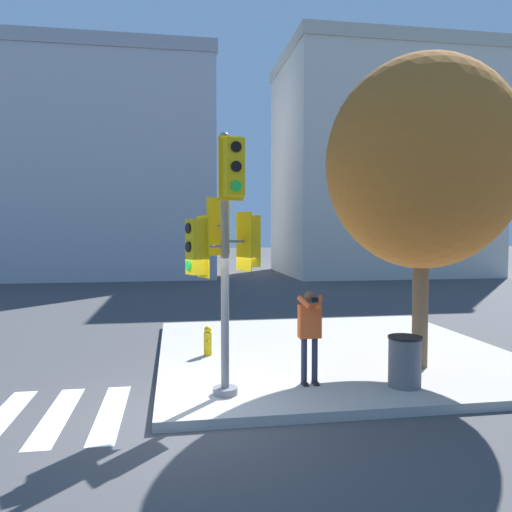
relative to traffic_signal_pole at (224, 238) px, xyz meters
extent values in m
plane|color=#424244|center=(-0.68, -0.60, -2.84)|extent=(160.00, 160.00, 0.00)
cube|color=#ADA89E|center=(2.82, 2.90, -2.75)|extent=(8.00, 8.00, 0.17)
cube|color=silver|center=(-1.88, -0.10, -2.83)|extent=(0.41, 2.66, 0.01)
cube|color=silver|center=(-2.71, -0.10, -2.83)|extent=(0.41, 2.66, 0.01)
cube|color=silver|center=(-3.54, -0.10, -2.83)|extent=(0.41, 2.66, 0.01)
cylinder|color=slate|center=(0.01, -0.01, -2.61)|extent=(0.43, 0.43, 0.12)
cylinder|color=slate|center=(0.01, -0.01, -0.45)|extent=(0.14, 0.14, 4.20)
sphere|color=slate|center=(0.01, -0.01, 1.69)|extent=(0.15, 0.15, 0.15)
cylinder|color=slate|center=(-0.04, 0.23, 0.20)|extent=(0.11, 0.35, 0.05)
cube|color=#E5B70C|center=(-0.09, 0.52, 0.20)|extent=(0.34, 0.29, 0.90)
cube|color=#E5B70C|center=(-0.07, 0.39, 0.20)|extent=(0.42, 0.10, 1.02)
cylinder|color=black|center=(-0.11, 0.65, 0.50)|extent=(0.17, 0.06, 0.17)
cylinder|color=black|center=(-0.11, 0.65, 0.20)|extent=(0.17, 0.06, 0.17)
cylinder|color=green|center=(-0.11, 0.65, -0.10)|extent=(0.17, 0.06, 0.17)
cylinder|color=slate|center=(0.05, -0.25, 1.12)|extent=(0.11, 0.35, 0.05)
cube|color=#E5B70C|center=(0.10, -0.54, 1.12)|extent=(0.34, 0.29, 0.90)
cube|color=#E5B70C|center=(0.07, -0.41, 1.12)|extent=(0.42, 0.10, 1.02)
cylinder|color=black|center=(0.12, -0.67, 1.42)|extent=(0.17, 0.06, 0.17)
cylinder|color=black|center=(0.12, -0.67, 1.12)|extent=(0.17, 0.06, 0.17)
cylinder|color=green|center=(0.12, -0.67, 0.82)|extent=(0.17, 0.06, 0.17)
cylinder|color=slate|center=(-0.22, -0.10, -0.14)|extent=(0.34, 0.18, 0.05)
cube|color=#E5B70C|center=(-0.49, -0.22, -0.14)|extent=(0.34, 0.37, 0.90)
cube|color=#E5B70C|center=(-0.37, -0.17, -0.14)|extent=(0.19, 0.40, 1.02)
cylinder|color=black|center=(-0.61, -0.27, 0.16)|extent=(0.09, 0.17, 0.17)
cylinder|color=black|center=(-0.61, -0.27, -0.14)|extent=(0.09, 0.17, 0.17)
cylinder|color=green|center=(-0.61, -0.27, -0.44)|extent=(0.09, 0.17, 0.17)
cylinder|color=slate|center=(0.22, 0.11, -0.06)|extent=(0.33, 0.21, 0.05)
cube|color=#E5B70C|center=(0.48, 0.25, -0.06)|extent=(0.36, 0.38, 0.90)
cube|color=#E5B70C|center=(0.36, 0.19, -0.06)|extent=(0.22, 0.38, 1.02)
cylinder|color=black|center=(0.59, 0.32, 0.24)|extent=(0.11, 0.16, 0.17)
cylinder|color=black|center=(0.59, 0.32, -0.06)|extent=(0.11, 0.16, 0.17)
cylinder|color=green|center=(0.59, 0.32, -0.36)|extent=(0.11, 0.16, 0.17)
cube|color=black|center=(1.48, 0.28, -2.65)|extent=(0.09, 0.24, 0.05)
cube|color=black|center=(1.68, 0.28, -2.65)|extent=(0.09, 0.24, 0.05)
cylinder|color=#282D42|center=(1.48, 0.34, -2.25)|extent=(0.11, 0.11, 0.85)
cylinder|color=#282D42|center=(1.68, 0.34, -2.25)|extent=(0.11, 0.11, 0.85)
cube|color=#E55623|center=(1.58, 0.34, -1.52)|extent=(0.40, 0.22, 0.60)
sphere|color=brown|center=(1.58, 0.34, -1.06)|extent=(0.20, 0.20, 0.20)
cube|color=black|center=(1.58, 0.03, -1.08)|extent=(0.12, 0.10, 0.09)
cylinder|color=black|center=(1.58, -0.04, -1.08)|extent=(0.06, 0.08, 0.06)
cylinder|color=#E55623|center=(1.45, 0.20, -1.15)|extent=(0.23, 0.35, 0.22)
cylinder|color=#E55623|center=(1.72, 0.20, -1.15)|extent=(0.23, 0.35, 0.22)
cylinder|color=brown|center=(4.13, 1.07, -1.27)|extent=(0.32, 0.32, 2.81)
ellipsoid|color=#A86023|center=(4.13, 1.07, 1.49)|extent=(3.88, 3.88, 4.27)
cylinder|color=yellow|center=(-0.11, 2.74, -2.41)|extent=(0.18, 0.18, 0.52)
sphere|color=yellow|center=(-0.11, 2.74, -2.09)|extent=(0.16, 0.16, 0.16)
cylinder|color=yellow|center=(-0.11, 2.62, -2.35)|extent=(0.08, 0.06, 0.08)
cylinder|color=#5B5B60|center=(3.23, -0.10, -2.24)|extent=(0.58, 0.58, 0.87)
cylinder|color=black|center=(3.23, -0.10, -1.78)|extent=(0.61, 0.61, 0.04)
cube|color=#BCBCC1|center=(-6.71, 25.48, 3.87)|extent=(16.82, 8.26, 13.41)
cube|color=#A3A3A8|center=(-6.71, 25.48, 10.98)|extent=(17.02, 8.46, 0.80)
cube|color=beige|center=(13.20, 24.69, 4.26)|extent=(13.24, 9.83, 14.19)
cube|color=#B2AD9E|center=(13.20, 24.69, 11.75)|extent=(13.44, 10.03, 0.80)
camera|label=1|loc=(-0.84, -8.37, 0.12)|focal=35.00mm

